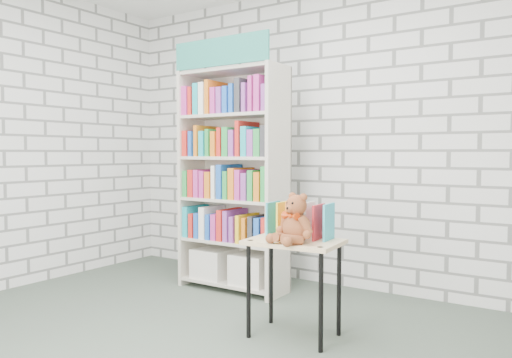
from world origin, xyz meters
The scene contains 6 objects.
ground centered at (0.00, 0.00, 0.00)m, with size 4.50×4.50×0.00m, color #404C41.
room_shell centered at (0.00, 0.00, 1.78)m, with size 4.52×4.02×2.81m.
bookshelf centered at (-0.55, 1.36, 1.01)m, with size 0.99×0.39×2.23m.
display_table centered at (0.49, 0.62, 0.56)m, with size 0.64×0.47×0.66m.
table_books centered at (0.48, 0.72, 0.78)m, with size 0.44×0.22×0.25m.
teddy_bear centered at (0.54, 0.53, 0.79)m, with size 0.29×0.29×0.32m.
Camera 1 is at (2.11, -2.26, 1.23)m, focal length 35.00 mm.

